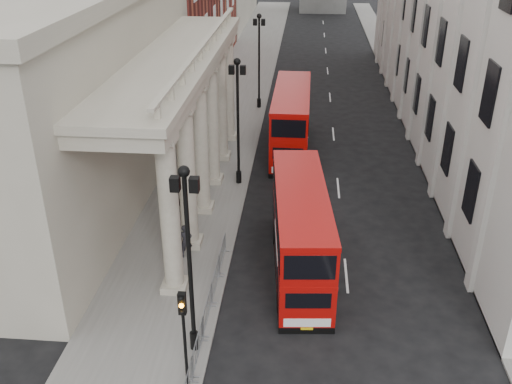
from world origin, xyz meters
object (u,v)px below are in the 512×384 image
(bus_near, at_px, (300,229))
(lamp_post_south, at_px, (189,251))
(traffic_light, at_px, (183,323))
(pedestrian_a, at_px, (186,241))
(lamp_post_mid, at_px, (238,114))
(lamp_post_north, at_px, (259,55))
(pedestrian_c, at_px, (197,166))
(pedestrian_b, at_px, (175,193))
(bus_far, at_px, (291,119))

(bus_near, bearing_deg, lamp_post_south, -128.07)
(traffic_light, bearing_deg, pedestrian_a, 101.50)
(lamp_post_mid, distance_m, bus_near, 10.74)
(lamp_post_south, xyz_separation_m, lamp_post_north, (0.00, 32.00, 0.00))
(lamp_post_mid, distance_m, pedestrian_c, 4.87)
(bus_near, bearing_deg, lamp_post_mid, 108.78)
(lamp_post_mid, relative_size, pedestrian_b, 4.95)
(lamp_post_mid, xyz_separation_m, pedestrian_c, (-2.87, 0.39, -3.91))
(pedestrian_a, height_order, pedestrian_b, pedestrian_a)
(bus_near, relative_size, pedestrian_c, 5.90)
(bus_near, distance_m, pedestrian_b, 9.86)
(lamp_post_south, distance_m, bus_far, 22.73)
(pedestrian_b, bearing_deg, bus_far, -134.13)
(lamp_post_south, relative_size, traffic_light, 1.93)
(lamp_post_south, height_order, bus_far, lamp_post_south)
(lamp_post_mid, xyz_separation_m, bus_far, (3.22, 6.36, -2.48))
(lamp_post_south, bearing_deg, lamp_post_north, 90.00)
(bus_far, height_order, pedestrian_a, bus_far)
(bus_near, xyz_separation_m, pedestrian_c, (-7.08, 9.92, -1.30))
(pedestrian_c, bearing_deg, lamp_post_south, -91.84)
(lamp_post_south, bearing_deg, lamp_post_mid, 90.00)
(lamp_post_mid, relative_size, bus_near, 0.80)
(lamp_post_mid, height_order, traffic_light, lamp_post_mid)
(pedestrian_a, bearing_deg, lamp_post_south, -92.82)
(traffic_light, bearing_deg, bus_near, 64.17)
(traffic_light, relative_size, bus_near, 0.41)
(lamp_post_mid, height_order, pedestrian_a, lamp_post_mid)
(lamp_post_mid, distance_m, bus_far, 7.55)
(lamp_post_mid, relative_size, traffic_light, 1.93)
(bus_near, relative_size, bus_far, 0.96)
(bus_far, xyz_separation_m, pedestrian_b, (-6.74, -9.92, -1.47))
(lamp_post_mid, relative_size, pedestrian_a, 4.55)
(pedestrian_b, height_order, pedestrian_c, pedestrian_c)
(pedestrian_a, bearing_deg, pedestrian_b, 91.14)
(bus_near, xyz_separation_m, bus_far, (-0.98, 15.90, 0.12))
(lamp_post_north, distance_m, pedestrian_c, 16.35)
(lamp_post_south, relative_size, bus_far, 0.77)
(bus_far, relative_size, pedestrian_a, 5.90)
(pedestrian_b, bearing_deg, traffic_light, 94.09)
(bus_far, bearing_deg, lamp_post_south, -97.83)
(lamp_post_south, xyz_separation_m, pedestrian_c, (-2.87, 16.39, -3.91))
(pedestrian_b, distance_m, pedestrian_c, 3.99)
(pedestrian_a, xyz_separation_m, pedestrian_b, (-1.81, 5.60, -0.07))
(bus_near, height_order, pedestrian_a, bus_near)
(bus_near, height_order, bus_far, bus_far)
(lamp_post_south, bearing_deg, pedestrian_a, 103.97)
(bus_near, relative_size, pedestrian_a, 5.69)
(lamp_post_north, bearing_deg, pedestrian_b, -100.19)
(traffic_light, xyz_separation_m, bus_far, (3.12, 24.38, -0.68))
(lamp_post_mid, bearing_deg, lamp_post_north, 90.00)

